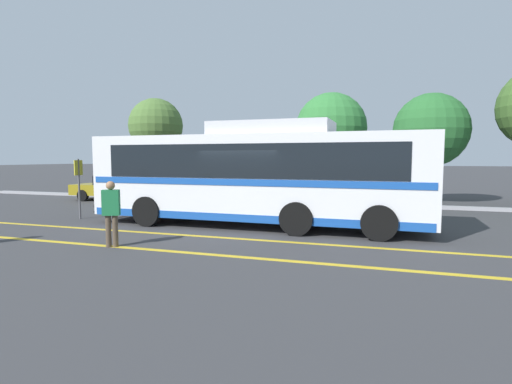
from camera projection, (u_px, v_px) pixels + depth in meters
name	position (u px, v px, depth m)	size (l,w,h in m)	color
ground_plane	(248.00, 227.00, 13.16)	(220.00, 220.00, 0.00)	#38383A
lane_strip_0	(232.00, 238.00, 11.32)	(0.20, 31.06, 0.01)	gold
lane_strip_1	(202.00, 254.00, 9.49)	(0.20, 31.06, 0.01)	gold
curb_strip	(298.00, 202.00, 19.77)	(39.06, 0.36, 0.15)	#99999E
transit_bus	(256.00, 174.00, 13.25)	(11.40, 2.79, 3.44)	silver
parked_car_0	(116.00, 188.00, 21.37)	(4.64, 2.04, 1.34)	olive
parked_car_1	(209.00, 188.00, 19.87)	(4.13, 2.07, 1.49)	maroon
parked_car_2	(331.00, 194.00, 18.01)	(4.29, 2.01, 1.24)	#9E9EA3
pedestrian_1	(111.00, 210.00, 10.16)	(0.47, 0.38, 1.69)	brown
bus_stop_sign	(79.00, 181.00, 14.84)	(0.07, 0.40, 2.24)	#59595E
tree_1	(331.00, 128.00, 23.35)	(4.12, 4.12, 6.06)	#513823
tree_2	(431.00, 130.00, 19.82)	(3.64, 3.64, 5.48)	#513823
tree_3	(156.00, 126.00, 24.27)	(3.26, 3.26, 5.87)	#513823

